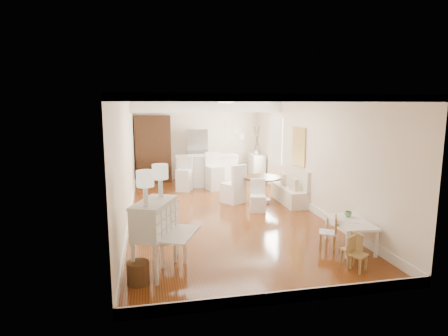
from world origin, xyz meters
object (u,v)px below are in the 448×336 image
object	(u,v)px
kids_table	(350,234)
bar_stool_right	(215,171)
dining_table	(262,190)
pantry_cabinet	(153,149)
secretary_bureau	(155,237)
slip_chair_near	(258,196)
gustavian_armchair	(170,237)
fridge	(207,155)
wicker_basket	(138,273)
sideboard	(257,167)
slip_chair_far	(233,183)
kids_chair_b	(328,232)
kids_chair_c	(357,254)
breakfast_counter	(207,171)
bar_stool_left	(184,174)
kids_chair_a	(351,249)

from	to	relation	value
kids_table	bar_stool_right	size ratio (longest dim) A/B	0.89
kids_table	dining_table	bearing A→B (deg)	100.15
dining_table	pantry_cabinet	bearing A→B (deg)	129.49
secretary_bureau	slip_chair_near	world-z (taller)	secretary_bureau
gustavian_armchair	fridge	bearing A→B (deg)	-29.41
slip_chair_near	pantry_cabinet	bearing A→B (deg)	133.27
wicker_basket	kids_table	bearing A→B (deg)	9.74
pantry_cabinet	sideboard	distance (m)	3.69
slip_chair_far	gustavian_armchair	bearing A→B (deg)	29.40
kids_chair_b	sideboard	size ratio (longest dim) A/B	0.67
kids_chair_c	secretary_bureau	bearing A→B (deg)	137.74
breakfast_counter	bar_stool_left	world-z (taller)	bar_stool_left
secretary_bureau	kids_chair_a	bearing A→B (deg)	16.87
slip_chair_far	breakfast_counter	size ratio (longest dim) A/B	0.52
gustavian_armchair	sideboard	world-z (taller)	sideboard
bar_stool_right	sideboard	world-z (taller)	bar_stool_right
kids_chair_b	secretary_bureau	bearing A→B (deg)	-56.28
secretary_bureau	kids_chair_c	bearing A→B (deg)	13.29
dining_table	gustavian_armchair	bearing A→B (deg)	-127.82
kids_chair_b	slip_chair_far	size ratio (longest dim) A/B	0.60
secretary_bureau	slip_chair_far	distance (m)	4.57
breakfast_counter	fridge	distance (m)	1.14
fridge	wicker_basket	bearing A→B (deg)	-106.50
kids_chair_c	slip_chair_near	distance (m)	3.67
slip_chair_far	kids_chair_b	bearing A→B (deg)	72.60
bar_stool_right	sideboard	xyz separation A→B (m)	(1.74, 1.24, -0.13)
bar_stool_left	bar_stool_right	xyz separation A→B (m)	(0.96, -0.04, 0.06)
kids_table	dining_table	size ratio (longest dim) A/B	1.01
fridge	sideboard	distance (m)	1.81
kids_chair_b	breakfast_counter	world-z (taller)	breakfast_counter
kids_chair_b	kids_chair_c	xyz separation A→B (m)	(0.03, -0.96, -0.04)
kids_table	kids_chair_c	world-z (taller)	kids_chair_c
kids_chair_b	sideboard	xyz separation A→B (m)	(0.53, 6.50, 0.14)
wicker_basket	kids_chair_b	bearing A→B (deg)	11.77
dining_table	breakfast_counter	world-z (taller)	breakfast_counter
kids_table	sideboard	bearing A→B (deg)	89.13
bar_stool_left	dining_table	bearing A→B (deg)	-19.37
kids_table	kids_chair_a	xyz separation A→B (m)	(-0.39, -0.70, 0.01)
secretary_bureau	kids_table	bearing A→B (deg)	28.73
gustavian_armchair	bar_stool_right	distance (m)	5.54
kids_chair_a	kids_chair_c	size ratio (longest dim) A/B	0.99
gustavian_armchair	slip_chair_near	world-z (taller)	gustavian_armchair
kids_table	slip_chair_far	distance (m)	3.96
slip_chair_near	pantry_cabinet	world-z (taller)	pantry_cabinet
pantry_cabinet	slip_chair_far	bearing A→B (deg)	-57.95
bar_stool_right	pantry_cabinet	xyz separation A→B (m)	(-1.86, 1.71, 0.55)
gustavian_armchair	kids_chair_a	distance (m)	3.06
kids_table	dining_table	world-z (taller)	dining_table
slip_chair_near	pantry_cabinet	xyz separation A→B (m)	(-2.51, 4.31, 0.75)
kids_chair_b	slip_chair_far	world-z (taller)	slip_chair_far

